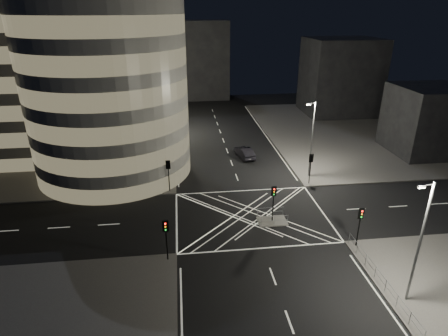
{
  "coord_description": "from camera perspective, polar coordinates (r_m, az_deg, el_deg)",
  "views": [
    {
      "loc": [
        -7.12,
        -34.57,
        20.84
      ],
      "look_at": [
        -2.15,
        6.41,
        3.0
      ],
      "focal_mm": 30.0,
      "sensor_mm": 36.0,
      "label": 1
    }
  ],
  "objects": [
    {
      "name": "building_far_end",
      "position": [
        93.37,
        -5.14,
        16.0
      ],
      "size": [
        18.0,
        8.0,
        18.0
      ],
      "primitive_type": "cube",
      "color": "black",
      "rests_on": "ground"
    },
    {
      "name": "tree_e",
      "position": [
        69.58,
        -9.64,
        9.54
      ],
      "size": [
        4.59,
        4.59,
        7.08
      ],
      "color": "black",
      "rests_on": "sidewalk_far_left"
    },
    {
      "name": "street_lamp_left_far",
      "position": [
        66.4,
        -8.85,
        9.78
      ],
      "size": [
        1.25,
        0.25,
        10.0
      ],
      "color": "slate",
      "rests_on": "sidewalk_far_left"
    },
    {
      "name": "building_right_far",
      "position": [
        82.65,
        17.28,
        13.18
      ],
      "size": [
        14.0,
        12.0,
        15.0
      ],
      "primitive_type": "cube",
      "color": "black",
      "rests_on": "sidewalk_far_right"
    },
    {
      "name": "building_right_near",
      "position": [
        64.66,
        28.61,
        6.47
      ],
      "size": [
        10.0,
        10.0,
        10.0
      ],
      "primitive_type": "cube",
      "color": "black",
      "rests_on": "sidewalk_far_right"
    },
    {
      "name": "traffic_signal_fl",
      "position": [
        45.12,
        -8.47,
        -0.31
      ],
      "size": [
        0.55,
        0.22,
        4.0
      ],
      "color": "black",
      "rests_on": "sidewalk_far_left"
    },
    {
      "name": "tree_a",
      "position": [
        46.72,
        -10.62,
        2.25
      ],
      "size": [
        3.83,
        3.83,
        6.38
      ],
      "color": "black",
      "rests_on": "sidewalk_far_left"
    },
    {
      "name": "central_island",
      "position": [
        40.1,
        7.34,
        -8.03
      ],
      "size": [
        3.0,
        2.0,
        0.15
      ],
      "primitive_type": "cube",
      "color": "slate",
      "rests_on": "ground"
    },
    {
      "name": "traffic_signal_nl",
      "position": [
        33.09,
        -8.84,
        -9.74
      ],
      "size": [
        0.55,
        0.22,
        4.0
      ],
      "color": "black",
      "rests_on": "sidewalk_near_left"
    },
    {
      "name": "street_lamp_right_far",
      "position": [
        49.05,
        13.23,
        4.57
      ],
      "size": [
        1.25,
        0.25,
        10.0
      ],
      "color": "slate",
      "rests_on": "sidewalk_far_right"
    },
    {
      "name": "railing_island_north",
      "position": [
        40.53,
        7.08,
        -6.62
      ],
      "size": [
        2.8,
        0.06,
        1.1
      ],
      "primitive_type": "cube",
      "color": "slate",
      "rests_on": "central_island"
    },
    {
      "name": "sidewalk_far_left",
      "position": [
        68.56,
        -25.19,
        3.46
      ],
      "size": [
        42.0,
        42.0,
        0.15
      ],
      "primitive_type": "cube",
      "color": "#514E4C",
      "rests_on": "ground"
    },
    {
      "name": "traffic_signal_fr",
      "position": [
        47.81,
        13.09,
        0.72
      ],
      "size": [
        0.55,
        0.22,
        4.0
      ],
      "color": "black",
      "rests_on": "sidewalk_far_right"
    },
    {
      "name": "railing_island_south",
      "position": [
        39.03,
        7.7,
        -7.93
      ],
      "size": [
        2.8,
        0.06,
        1.1
      ],
      "primitive_type": "cube",
      "color": "slate",
      "rests_on": "central_island"
    },
    {
      "name": "office_tower_curved",
      "position": [
        55.62,
        -21.61,
        13.34
      ],
      "size": [
        30.0,
        29.0,
        27.2
      ],
      "color": "gray",
      "rests_on": "sidewalk_far_left"
    },
    {
      "name": "ground",
      "position": [
        40.99,
        4.1,
        -7.25
      ],
      "size": [
        120.0,
        120.0,
        0.0
      ],
      "primitive_type": "plane",
      "color": "black",
      "rests_on": "ground"
    },
    {
      "name": "traffic_signal_nr",
      "position": [
        36.68,
        20.03,
        -7.45
      ],
      "size": [
        0.55,
        0.22,
        4.0
      ],
      "color": "black",
      "rests_on": "sidewalk_near_right"
    },
    {
      "name": "tree_d",
      "position": [
        63.66,
        -9.85,
        8.63
      ],
      "size": [
        4.54,
        4.54,
        7.48
      ],
      "color": "black",
      "rests_on": "sidewalk_far_left"
    },
    {
      "name": "traffic_signal_island",
      "position": [
        38.7,
        7.55,
        -4.44
      ],
      "size": [
        0.55,
        0.22,
        4.0
      ],
      "color": "black",
      "rests_on": "central_island"
    },
    {
      "name": "tree_b",
      "position": [
        52.16,
        -10.34,
        5.25
      ],
      "size": [
        4.77,
        4.77,
        7.55
      ],
      "color": "black",
      "rests_on": "sidewalk_far_left"
    },
    {
      "name": "sedan",
      "position": [
        56.03,
        3.12,
        2.39
      ],
      "size": [
        2.75,
        5.15,
        1.61
      ],
      "primitive_type": "imported",
      "rotation": [
        0.0,
        0.0,
        3.37
      ],
      "color": "black",
      "rests_on": "ground"
    },
    {
      "name": "tree_c",
      "position": [
        58.06,
        -10.03,
        6.53
      ],
      "size": [
        4.03,
        4.03,
        6.55
      ],
      "color": "black",
      "rests_on": "sidewalk_far_left"
    },
    {
      "name": "office_block_rear",
      "position": [
        78.6,
        -18.43,
        15.16
      ],
      "size": [
        24.0,
        16.0,
        22.0
      ],
      "primitive_type": "cube",
      "color": "gray",
      "rests_on": "sidewalk_far_left"
    },
    {
      "name": "railing_near_right",
      "position": [
        33.85,
        22.71,
        -15.28
      ],
      "size": [
        0.06,
        11.7,
        1.1
      ],
      "primitive_type": "cube",
      "color": "slate",
      "rests_on": "sidewalk_near_right"
    },
    {
      "name": "street_lamp_left_near",
      "position": [
        49.07,
        -9.3,
        4.89
      ],
      "size": [
        1.25,
        0.25,
        10.0
      ],
      "color": "slate",
      "rests_on": "sidewalk_far_left"
    },
    {
      "name": "sidewalk_far_right",
      "position": [
        74.34,
        22.6,
        5.33
      ],
      "size": [
        42.0,
        42.0,
        0.15
      ],
      "primitive_type": "cube",
      "color": "#514E4C",
      "rests_on": "ground"
    },
    {
      "name": "street_lamp_right_near",
      "position": [
        30.51,
        27.65,
        -9.72
      ],
      "size": [
        1.25,
        0.25,
        10.0
      ],
      "color": "slate",
      "rests_on": "sidewalk_near_right"
    }
  ]
}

